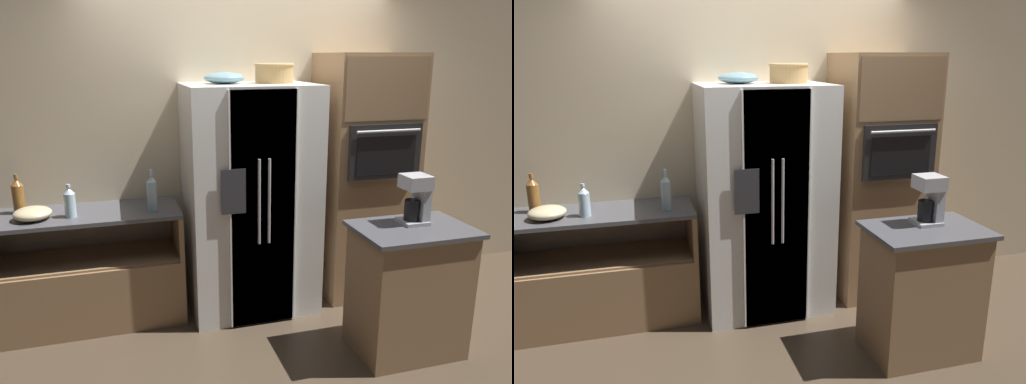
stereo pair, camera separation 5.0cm
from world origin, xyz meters
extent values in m
plane|color=#4C3D2D|center=(0.00, 0.00, 0.00)|extent=(20.00, 20.00, 0.00)
cube|color=beige|center=(0.00, 0.46, 1.40)|extent=(12.00, 0.06, 2.80)
cube|color=#93704C|center=(-1.36, 0.15, 0.26)|extent=(1.52, 0.55, 0.52)
cube|color=#93704C|center=(-1.36, 0.15, 0.52)|extent=(1.46, 0.51, 0.02)
cube|color=#93704C|center=(-0.62, 0.15, 0.69)|extent=(0.04, 0.55, 0.34)
cube|color=#4C4C51|center=(-1.36, 0.15, 0.87)|extent=(1.52, 0.55, 0.03)
cube|color=white|center=(-0.04, 0.08, 0.90)|extent=(0.99, 0.68, 1.80)
cube|color=white|center=(-0.04, -0.27, 0.90)|extent=(0.49, 0.02, 1.76)
cube|color=white|center=(-0.03, -0.27, 0.90)|extent=(0.49, 0.02, 1.76)
cylinder|color=#B2B2B7|center=(-0.08, -0.29, 0.99)|extent=(0.02, 0.02, 0.63)
cylinder|color=#B2B2B7|center=(0.00, -0.29, 0.99)|extent=(0.02, 0.02, 0.63)
cube|color=#2D2D33|center=(-0.26, -0.28, 1.08)|extent=(0.18, 0.01, 0.32)
cube|color=#93704C|center=(0.96, 0.12, 1.01)|extent=(0.74, 0.61, 2.02)
cube|color=black|center=(0.96, -0.20, 1.29)|extent=(0.61, 0.04, 0.43)
cube|color=black|center=(0.96, -0.22, 1.26)|extent=(0.50, 0.01, 0.30)
cylinder|color=#B2B2B7|center=(0.96, -0.24, 1.45)|extent=(0.53, 0.02, 0.02)
cube|color=olive|center=(0.96, -0.19, 1.76)|extent=(0.70, 0.01, 0.47)
cube|color=#93704C|center=(0.82, -0.86, 0.44)|extent=(0.71, 0.49, 0.88)
cube|color=#4C4C51|center=(0.82, -0.86, 0.89)|extent=(0.77, 0.53, 0.03)
cylinder|color=tan|center=(0.17, 0.13, 1.87)|extent=(0.29, 0.29, 0.14)
torus|color=tan|center=(0.17, 0.13, 1.93)|extent=(0.31, 0.31, 0.02)
ellipsoid|color=#668C99|center=(-0.22, 0.16, 1.84)|extent=(0.30, 0.30, 0.08)
cylinder|color=silver|center=(-0.80, 0.06, 1.00)|extent=(0.07, 0.07, 0.22)
cone|color=silver|center=(-0.80, 0.06, 1.13)|extent=(0.07, 0.07, 0.04)
cylinder|color=silver|center=(-0.80, 0.06, 1.17)|extent=(0.03, 0.03, 0.05)
cylinder|color=brown|center=(-1.74, 0.26, 0.99)|extent=(0.08, 0.08, 0.21)
cone|color=brown|center=(-1.74, 0.26, 1.12)|extent=(0.08, 0.08, 0.05)
cylinder|color=brown|center=(-1.74, 0.26, 1.16)|extent=(0.03, 0.03, 0.04)
cylinder|color=silver|center=(-1.37, 0.07, 0.97)|extent=(0.08, 0.08, 0.17)
cone|color=silver|center=(-1.37, 0.07, 1.08)|extent=(0.08, 0.08, 0.04)
cylinder|color=silver|center=(-1.37, 0.07, 1.12)|extent=(0.03, 0.03, 0.02)
ellipsoid|color=beige|center=(-1.63, 0.08, 0.93)|extent=(0.26, 0.26, 0.09)
cube|color=#B2B2B7|center=(0.86, -0.79, 0.92)|extent=(0.17, 0.17, 0.02)
cylinder|color=black|center=(0.84, -0.79, 1.00)|extent=(0.10, 0.10, 0.14)
cube|color=#B2B2B7|center=(0.91, -0.79, 1.08)|extent=(0.06, 0.14, 0.33)
cube|color=#B2B2B7|center=(0.86, -0.79, 1.20)|extent=(0.17, 0.17, 0.09)
camera|label=1|loc=(-1.05, -3.56, 2.00)|focal=35.00mm
camera|label=2|loc=(-1.00, -3.58, 2.00)|focal=35.00mm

